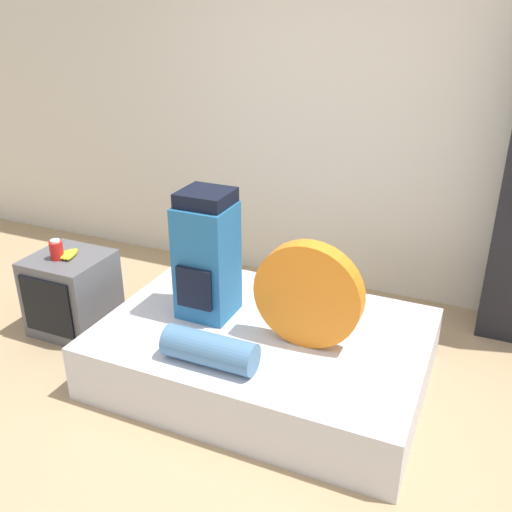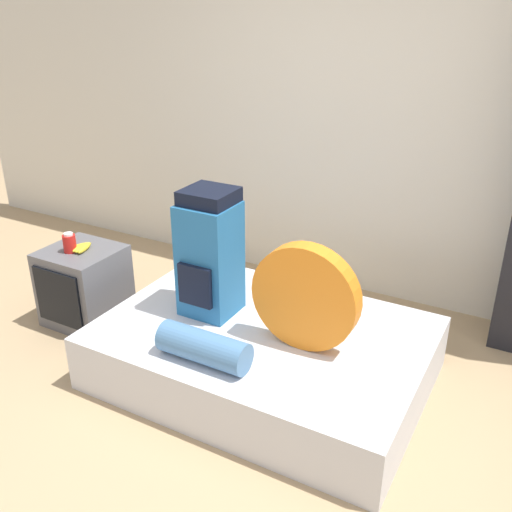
% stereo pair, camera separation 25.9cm
% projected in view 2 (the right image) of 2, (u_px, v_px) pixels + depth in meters
% --- Properties ---
extents(ground_plane, '(16.00, 16.00, 0.00)m').
position_uv_depth(ground_plane, '(224.00, 438.00, 2.98)').
color(ground_plane, tan).
extents(wall_back, '(8.00, 0.05, 2.60)m').
position_uv_depth(wall_back, '(368.00, 122.00, 4.00)').
color(wall_back, silver).
rests_on(wall_back, ground_plane).
extents(bed, '(1.86, 1.31, 0.34)m').
position_uv_depth(bed, '(264.00, 352.00, 3.39)').
color(bed, silver).
rests_on(bed, ground_plane).
extents(backpack, '(0.31, 0.33, 0.77)m').
position_uv_depth(backpack, '(210.00, 254.00, 3.36)').
color(backpack, '#23669E').
rests_on(backpack, bed).
extents(tent_bag, '(0.60, 0.11, 0.60)m').
position_uv_depth(tent_bag, '(305.00, 297.00, 3.04)').
color(tent_bag, orange).
rests_on(tent_bag, bed).
extents(sleeping_roll, '(0.51, 0.17, 0.17)m').
position_uv_depth(sleeping_roll, '(204.00, 347.00, 2.99)').
color(sleeping_roll, teal).
rests_on(sleeping_roll, bed).
extents(television, '(0.49, 0.49, 0.54)m').
position_uv_depth(television, '(84.00, 286.00, 3.96)').
color(television, '#5B5B60').
rests_on(television, ground_plane).
extents(canister, '(0.09, 0.09, 0.14)m').
position_uv_depth(canister, '(69.00, 243.00, 3.80)').
color(canister, red).
rests_on(canister, television).
extents(banana_bunch, '(0.13, 0.17, 0.04)m').
position_uv_depth(banana_bunch, '(82.00, 247.00, 3.84)').
color(banana_bunch, yellow).
rests_on(banana_bunch, television).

